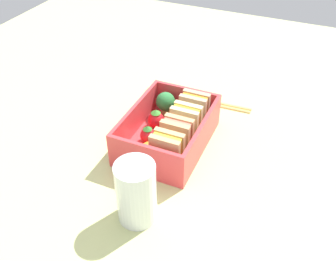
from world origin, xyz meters
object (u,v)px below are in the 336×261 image
at_px(broccoli_floret, 166,102).
at_px(drinking_glass, 136,193).
at_px(sandwich_center_left, 186,121).
at_px(sandwich_left, 194,109).
at_px(strawberry_left, 156,119).
at_px(sandwich_center_right, 167,150).
at_px(strawberry_far_left, 148,135).
at_px(carrot_stick_far_left, 137,152).
at_px(chopstick_pair, 197,99).
at_px(sandwich_center, 177,135).

distance_m(broccoli_floret, drinking_glass, 0.21).
bearing_deg(sandwich_center_left, drinking_glass, -0.33).
height_order(sandwich_left, strawberry_left, sandwich_left).
relative_size(sandwich_left, sandwich_center_left, 1.00).
distance_m(sandwich_center_right, strawberry_left, 0.09).
xyz_separation_m(strawberry_left, strawberry_far_left, (0.04, 0.00, -0.00)).
xyz_separation_m(sandwich_left, strawberry_left, (0.04, -0.05, -0.01)).
bearing_deg(carrot_stick_far_left, sandwich_center_left, 147.07).
bearing_deg(chopstick_pair, broccoli_floret, -19.96).
distance_m(sandwich_center_left, drinking_glass, 0.17).
relative_size(strawberry_far_left, drinking_glass, 0.34).
distance_m(sandwich_center, sandwich_center_right, 0.04).
bearing_deg(strawberry_left, sandwich_center_left, 88.71).
xyz_separation_m(sandwich_center_right, carrot_stick_far_left, (0.00, -0.05, -0.02)).
distance_m(strawberry_far_left, drinking_glass, 0.14).
distance_m(sandwich_center_left, broccoli_floret, 0.06).
distance_m(strawberry_left, strawberry_far_left, 0.04).
height_order(sandwich_center_left, carrot_stick_far_left, sandwich_center_left).
relative_size(broccoli_floret, strawberry_left, 1.35).
bearing_deg(sandwich_center_left, sandwich_left, 180.00).
bearing_deg(strawberry_far_left, drinking_glass, 20.16).
xyz_separation_m(sandwich_center, chopstick_pair, (-0.16, -0.02, -0.04)).
bearing_deg(carrot_stick_far_left, broccoli_floret, -178.96).
bearing_deg(broccoli_floret, sandwich_center, 34.83).
distance_m(sandwich_center, broccoli_floret, 0.09).
distance_m(strawberry_far_left, carrot_stick_far_left, 0.04).
relative_size(strawberry_left, strawberry_far_left, 1.09).
height_order(sandwich_center_left, strawberry_left, sandwich_center_left).
bearing_deg(sandwich_center_left, carrot_stick_far_left, -32.93).
xyz_separation_m(sandwich_left, drinking_glass, (0.21, -0.00, 0.01)).
height_order(broccoli_floret, strawberry_left, broccoli_floret).
distance_m(sandwich_left, strawberry_left, 0.07).
distance_m(sandwich_center_right, chopstick_pair, 0.20).
bearing_deg(sandwich_center, strawberry_left, -126.04).
height_order(broccoli_floret, chopstick_pair, broccoli_floret).
xyz_separation_m(strawberry_far_left, chopstick_pair, (-0.16, 0.03, -0.02)).
xyz_separation_m(sandwich_center_left, strawberry_far_left, (0.04, -0.05, -0.01)).
bearing_deg(sandwich_center_right, strawberry_left, -145.09).
xyz_separation_m(sandwich_center_right, drinking_glass, (0.09, -0.00, 0.01)).
bearing_deg(sandwich_left, strawberry_left, -55.69).
bearing_deg(sandwich_center_right, sandwich_center, 180.00).
bearing_deg(sandwich_center, strawberry_far_left, -87.46).
relative_size(sandwich_left, sandwich_center_right, 1.00).
distance_m(sandwich_center, strawberry_left, 0.07).
bearing_deg(carrot_stick_far_left, strawberry_left, -177.04).
bearing_deg(strawberry_far_left, chopstick_pair, 170.29).
relative_size(sandwich_center_right, strawberry_left, 1.64).
bearing_deg(strawberry_far_left, carrot_stick_far_left, -1.10).
bearing_deg(broccoli_floret, sandwich_left, 91.55).
relative_size(sandwich_center_left, sandwich_center_right, 1.00).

